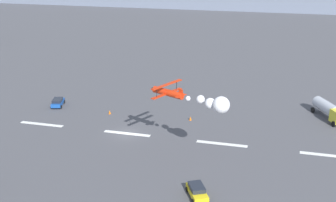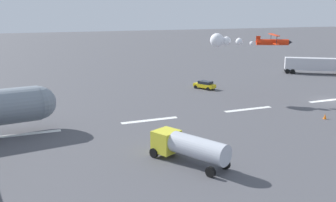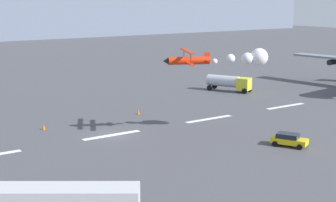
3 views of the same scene
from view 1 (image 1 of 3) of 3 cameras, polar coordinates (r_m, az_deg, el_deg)
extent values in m
plane|color=#4C4C51|center=(72.24, -5.41, -4.27)|extent=(440.00, 440.00, 0.00)
cube|color=white|center=(78.74, -16.27, -2.94)|extent=(8.00, 0.90, 0.01)
cube|color=white|center=(72.24, -5.41, -4.27)|extent=(8.00, 0.90, 0.01)
cube|color=white|center=(68.80, 7.09, -5.60)|extent=(8.00, 0.90, 0.01)
cube|color=white|center=(68.88, 20.26, -6.72)|extent=(8.00, 0.90, 0.01)
cylinder|color=red|center=(61.99, 0.00, 1.10)|extent=(5.09, 3.08, 0.98)
cube|color=red|center=(62.16, -0.14, 1.00)|extent=(3.20, 5.94, 0.12)
cube|color=red|center=(61.74, -0.14, 2.19)|extent=(3.20, 5.94, 0.12)
cylinder|color=black|center=(60.36, -1.48, 1.10)|extent=(0.08, 0.08, 1.35)
cylinder|color=black|center=(63.57, 1.13, 2.07)|extent=(0.08, 0.08, 1.35)
cube|color=red|center=(60.46, 1.69, 1.06)|extent=(0.68, 0.39, 1.10)
cube|color=red|center=(60.59, 1.69, 0.70)|extent=(1.39, 2.07, 0.08)
cone|color=black|center=(63.81, -2.02, 1.63)|extent=(0.99, 1.05, 0.84)
sphere|color=white|center=(60.29, 2.65, 0.33)|extent=(0.70, 0.70, 0.70)
sphere|color=white|center=(59.08, 4.30, 0.21)|extent=(1.16, 1.16, 1.16)
sphere|color=white|center=(57.53, 5.58, -0.32)|extent=(1.47, 1.47, 1.47)
sphere|color=white|center=(56.79, 7.01, -0.51)|extent=(2.27, 2.27, 2.27)
cylinder|color=#B7BCC6|center=(83.45, 20.07, -0.72)|extent=(4.61, 6.38, 2.10)
cylinder|color=black|center=(86.29, 19.88, -1.00)|extent=(0.74, 1.04, 1.00)
cylinder|color=black|center=(79.59, 20.97, -2.85)|extent=(0.74, 1.04, 1.00)
cylinder|color=black|center=(85.07, 18.50, -1.13)|extent=(0.74, 1.04, 1.00)
cube|color=yellow|center=(54.59, 3.85, -11.88)|extent=(3.50, 4.49, 0.65)
cube|color=#1E232D|center=(54.44, 3.80, -11.24)|extent=(2.61, 2.96, 0.55)
cylinder|color=black|center=(53.83, 5.23, -12.83)|extent=(0.49, 0.67, 0.64)
cylinder|color=black|center=(56.16, 4.32, -11.31)|extent=(0.49, 0.67, 0.64)
cylinder|color=black|center=(53.37, 3.34, -13.09)|extent=(0.49, 0.67, 0.64)
cylinder|color=black|center=(55.72, 2.51, -11.54)|extent=(0.49, 0.67, 0.64)
cube|color=#194CA5|center=(86.67, -14.28, -0.22)|extent=(2.87, 4.59, 0.65)
cube|color=#1E232D|center=(86.30, -14.34, 0.11)|extent=(2.28, 2.91, 0.55)
cylinder|color=black|center=(88.36, -14.62, -0.09)|extent=(0.38, 0.68, 0.64)
cylinder|color=black|center=(85.64, -15.07, -0.77)|extent=(0.38, 0.68, 0.64)
cylinder|color=black|center=(87.94, -13.48, -0.09)|extent=(0.38, 0.68, 0.64)
cylinder|color=black|center=(85.21, -13.89, -0.76)|extent=(0.38, 0.68, 0.64)
cone|color=orange|center=(80.73, -7.68, -1.45)|extent=(0.44, 0.44, 0.75)
cone|color=orange|center=(77.26, 2.96, -2.28)|extent=(0.44, 0.44, 0.75)
camera|label=2|loc=(112.16, 27.51, 9.98)|focal=40.35mm
camera|label=3|loc=(54.30, -65.89, -5.14)|focal=54.71mm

